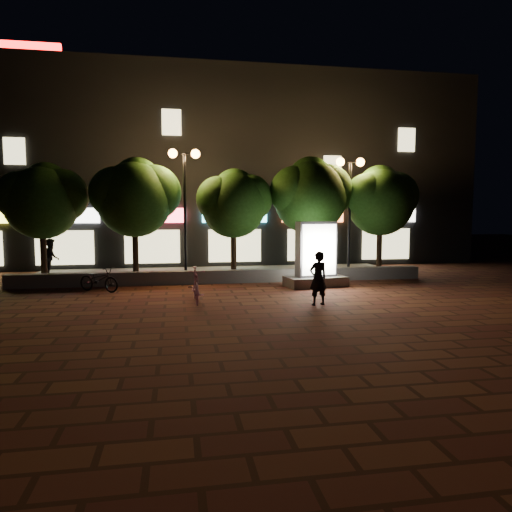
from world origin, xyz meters
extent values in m
plane|color=#5C301C|center=(0.00, 0.00, 0.00)|extent=(80.00, 80.00, 0.00)
cube|color=#63615B|center=(0.00, 4.00, 0.25)|extent=(16.00, 0.45, 0.50)
cube|color=#63615B|center=(0.00, 6.50, 0.04)|extent=(16.00, 5.00, 0.08)
cube|color=black|center=(0.00, 13.00, 5.00)|extent=(28.00, 8.00, 10.00)
cube|color=#F20C0C|center=(-9.00, 12.00, 10.70)|extent=(3.00, 0.25, 1.20)
cube|color=black|center=(-9.00, 12.00, 10.05)|extent=(3.00, 0.25, 0.10)
cube|color=white|center=(-7.00, 8.94, 2.60)|extent=(3.20, 0.12, 0.70)
cube|color=beige|center=(-7.00, 8.94, 1.10)|extent=(2.60, 0.10, 1.60)
cube|color=#FB3C4F|center=(-3.00, 8.94, 2.60)|extent=(3.20, 0.12, 0.70)
cube|color=beige|center=(-3.00, 8.94, 1.10)|extent=(2.60, 0.10, 1.60)
cube|color=#4BD0DF|center=(1.00, 8.94, 2.60)|extent=(3.20, 0.12, 0.70)
cube|color=beige|center=(1.00, 8.94, 1.10)|extent=(2.60, 0.10, 1.60)
cube|color=orange|center=(5.00, 8.94, 2.60)|extent=(3.20, 0.12, 0.70)
cube|color=beige|center=(5.00, 8.94, 1.10)|extent=(2.60, 0.10, 1.60)
cube|color=silver|center=(9.00, 8.94, 2.60)|extent=(3.20, 0.12, 0.70)
cube|color=beige|center=(9.00, 8.94, 1.10)|extent=(2.60, 0.10, 1.60)
cube|color=beige|center=(-9.00, 8.94, 5.50)|extent=(0.90, 0.10, 1.20)
cube|color=beige|center=(-2.00, 8.94, 7.00)|extent=(0.90, 0.10, 1.20)
cube|color=beige|center=(6.00, 8.94, 5.00)|extent=(0.90, 0.10, 1.20)
cube|color=beige|center=(10.00, 8.94, 6.50)|extent=(0.90, 0.10, 1.20)
cylinder|color=black|center=(-7.00, 5.40, 1.21)|extent=(0.24, 0.24, 2.25)
sphere|color=#214E17|center=(-7.00, 5.40, 3.10)|extent=(2.80, 2.80, 2.80)
sphere|color=#214E17|center=(-6.30, 5.60, 3.40)|extent=(2.10, 2.10, 2.10)
sphere|color=#214E17|center=(-7.63, 5.25, 3.35)|extent=(1.96, 1.96, 1.96)
sphere|color=#214E17|center=(-6.90, 5.75, 3.80)|extent=(1.82, 1.82, 1.82)
cylinder|color=black|center=(-3.50, 5.40, 1.25)|extent=(0.24, 0.24, 2.34)
sphere|color=#214E17|center=(-3.50, 5.40, 3.25)|extent=(3.00, 3.00, 3.00)
sphere|color=#214E17|center=(-2.75, 5.60, 3.54)|extent=(2.25, 2.25, 2.25)
sphere|color=#214E17|center=(-4.17, 5.25, 3.50)|extent=(2.10, 2.10, 2.10)
sphere|color=#214E17|center=(-3.40, 5.75, 4.00)|extent=(1.95, 1.95, 1.95)
cylinder|color=black|center=(0.50, 5.40, 1.18)|extent=(0.24, 0.24, 2.21)
sphere|color=#214E17|center=(0.50, 5.40, 3.03)|extent=(2.70, 2.70, 2.70)
sphere|color=#214E17|center=(1.17, 5.60, 3.33)|extent=(2.03, 2.03, 2.02)
sphere|color=#214E17|center=(-0.11, 5.25, 3.28)|extent=(1.89, 1.89, 1.89)
sphere|color=#214E17|center=(0.60, 5.75, 3.70)|extent=(1.76, 1.76, 1.76)
cylinder|color=black|center=(3.80, 5.40, 1.30)|extent=(0.24, 0.24, 2.43)
sphere|color=#214E17|center=(3.80, 5.40, 3.36)|extent=(3.10, 3.10, 3.10)
sphere|color=#214E17|center=(4.58, 5.60, 3.66)|extent=(2.33, 2.33, 2.33)
sphere|color=#214E17|center=(3.10, 5.25, 3.61)|extent=(2.17, 2.17, 2.17)
sphere|color=#214E17|center=(3.90, 5.75, 4.14)|extent=(2.01, 2.02, 2.02)
cylinder|color=black|center=(7.00, 5.40, 1.23)|extent=(0.24, 0.24, 2.29)
sphere|color=#214E17|center=(7.00, 5.40, 3.17)|extent=(2.90, 2.90, 2.90)
sphere|color=#214E17|center=(7.72, 5.60, 3.47)|extent=(2.18, 2.17, 2.17)
sphere|color=#214E17|center=(6.35, 5.25, 3.42)|extent=(2.03, 2.03, 2.03)
sphere|color=#214E17|center=(7.10, 5.75, 3.90)|extent=(1.89, 1.88, 1.88)
cylinder|color=black|center=(-1.50, 5.20, 2.58)|extent=(0.12, 0.12, 5.00)
cylinder|color=black|center=(-1.50, 5.20, 5.08)|extent=(0.90, 0.08, 0.08)
sphere|color=orange|center=(-1.95, 5.20, 5.08)|extent=(0.36, 0.36, 0.36)
sphere|color=orange|center=(-1.05, 5.20, 5.08)|extent=(0.36, 0.36, 0.36)
cylinder|color=black|center=(5.50, 5.20, 2.48)|extent=(0.12, 0.12, 4.80)
cylinder|color=black|center=(5.50, 5.20, 4.88)|extent=(0.90, 0.08, 0.08)
sphere|color=orange|center=(5.05, 5.20, 4.88)|extent=(0.36, 0.36, 0.36)
sphere|color=orange|center=(5.95, 5.20, 4.88)|extent=(0.36, 0.36, 0.36)
cube|color=#63615B|center=(3.21, 2.57, 0.18)|extent=(2.37, 1.45, 0.37)
cube|color=#4C4C51|center=(3.21, 2.57, 1.38)|extent=(1.54, 0.74, 2.03)
cube|color=white|center=(3.25, 2.31, 1.38)|extent=(1.33, 0.26, 1.85)
cube|color=white|center=(3.17, 2.83, 1.38)|extent=(1.33, 0.26, 1.85)
imported|color=#C278AC|center=(-1.31, 0.14, 0.54)|extent=(0.54, 1.81, 1.08)
imported|color=black|center=(2.23, -0.84, 0.80)|extent=(0.66, 0.51, 1.59)
imported|color=black|center=(-4.52, 2.72, 0.43)|extent=(1.67, 1.34, 0.85)
imported|color=black|center=(-7.01, 6.54, 0.87)|extent=(0.77, 0.90, 1.58)
camera|label=1|loc=(-1.87, -13.78, 2.70)|focal=32.45mm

